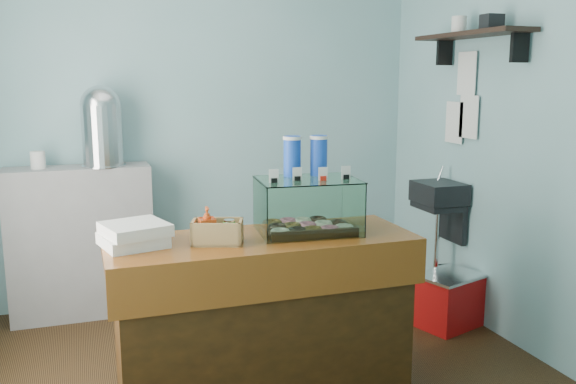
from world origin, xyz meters
name	(u,v)px	position (x,y,z in m)	size (l,w,h in m)	color
ground	(251,376)	(0.00, 0.00, 0.00)	(3.50, 3.50, 0.00)	black
room_shell	(252,80)	(0.03, 0.01, 1.71)	(3.54, 3.04, 2.82)	#75A9AB
counter	(263,318)	(0.00, -0.25, 0.46)	(1.60, 0.60, 0.90)	#40230C
back_shelf	(81,242)	(-0.90, 1.32, 0.55)	(1.00, 0.32, 1.10)	gray
display_case	(307,201)	(0.27, -0.19, 1.06)	(0.57, 0.44, 0.51)	#372010
condiment_crate	(215,231)	(-0.25, -0.29, 0.97)	(0.29, 0.22, 0.19)	#A88754
pastry_boxes	(134,235)	(-0.64, -0.20, 0.96)	(0.37, 0.36, 0.12)	silver
coffee_urn	(102,124)	(-0.71, 1.30, 1.40)	(0.31, 0.31, 0.57)	silver
red_cooler	(449,300)	(1.51, 0.26, 0.19)	(0.51, 0.44, 0.38)	red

